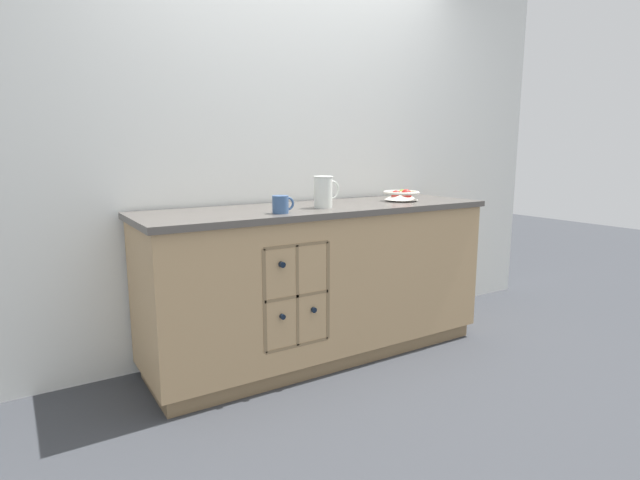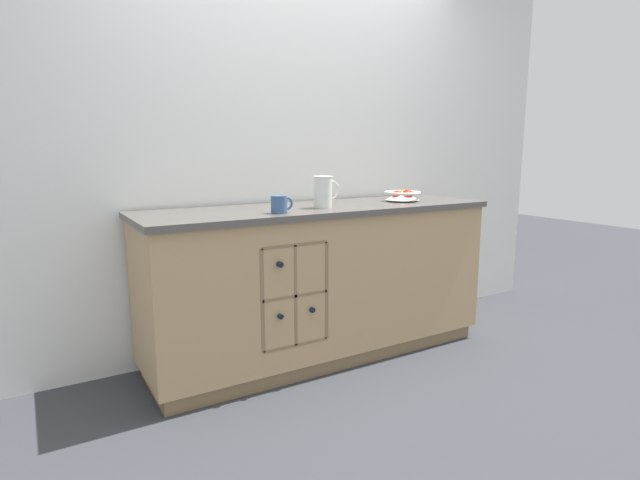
% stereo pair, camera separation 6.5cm
% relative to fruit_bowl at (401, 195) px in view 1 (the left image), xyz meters
% --- Properties ---
extents(ground_plane, '(14.00, 14.00, 0.00)m').
position_rel_fruit_bowl_xyz_m(ground_plane, '(-0.61, 0.03, -0.97)').
color(ground_plane, '#383A3F').
extents(back_wall, '(4.51, 0.06, 2.55)m').
position_rel_fruit_bowl_xyz_m(back_wall, '(-0.61, 0.40, 0.30)').
color(back_wall, silver).
rests_on(back_wall, ground_plane).
extents(kitchen_island, '(2.15, 0.64, 0.93)m').
position_rel_fruit_bowl_xyz_m(kitchen_island, '(-0.61, 0.03, -0.50)').
color(kitchen_island, olive).
rests_on(kitchen_island, ground_plane).
extents(fruit_bowl, '(0.24, 0.24, 0.08)m').
position_rel_fruit_bowl_xyz_m(fruit_bowl, '(0.00, 0.00, 0.00)').
color(fruit_bowl, silver).
rests_on(fruit_bowl, kitchen_island).
extents(white_pitcher, '(0.17, 0.11, 0.18)m').
position_rel_fruit_bowl_xyz_m(white_pitcher, '(-0.63, -0.05, 0.05)').
color(white_pitcher, silver).
rests_on(white_pitcher, kitchen_island).
extents(ceramic_mug, '(0.12, 0.09, 0.09)m').
position_rel_fruit_bowl_xyz_m(ceramic_mug, '(-0.96, -0.15, 0.01)').
color(ceramic_mug, '#385684').
rests_on(ceramic_mug, kitchen_island).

